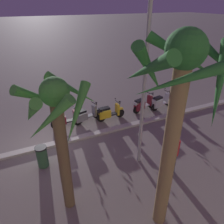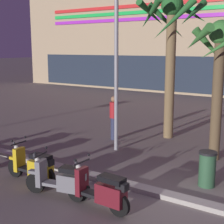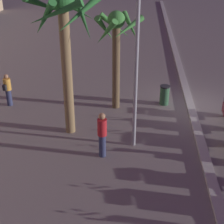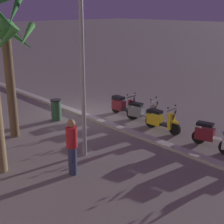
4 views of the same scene
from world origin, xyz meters
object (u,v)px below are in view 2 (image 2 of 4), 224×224
(palm_tree_by_mall_entrance, at_px, (220,58))
(litter_bin, at_px, (207,169))
(scooter_grey_tail_end, at_px, (62,180))
(pedestrian_by_palm_tree, at_px, (114,117))
(scooter_yellow_mid_front, at_px, (34,166))
(palm_tree_near_sign, at_px, (171,33))
(scooter_maroon_lead_nearest, at_px, (102,191))
(street_lamp, at_px, (116,20))

(palm_tree_by_mall_entrance, distance_m, litter_bin, 3.66)
(scooter_grey_tail_end, height_order, pedestrian_by_palm_tree, pedestrian_by_palm_tree)
(scooter_yellow_mid_front, height_order, palm_tree_by_mall_entrance, palm_tree_by_mall_entrance)
(litter_bin, bearing_deg, palm_tree_near_sign, 126.33)
(palm_tree_near_sign, bearing_deg, pedestrian_by_palm_tree, -137.83)
(palm_tree_near_sign, height_order, pedestrian_by_palm_tree, palm_tree_near_sign)
(palm_tree_by_mall_entrance, relative_size, litter_bin, 4.71)
(scooter_maroon_lead_nearest, bearing_deg, scooter_grey_tail_end, -179.92)
(scooter_maroon_lead_nearest, bearing_deg, scooter_yellow_mid_front, 173.30)
(scooter_yellow_mid_front, distance_m, scooter_maroon_lead_nearest, 2.50)
(palm_tree_near_sign, bearing_deg, litter_bin, -53.67)
(scooter_grey_tail_end, bearing_deg, litter_bin, 44.32)
(scooter_yellow_mid_front, xyz_separation_m, scooter_maroon_lead_nearest, (2.48, -0.29, 0.01))
(scooter_grey_tail_end, relative_size, palm_tree_by_mall_entrance, 0.39)
(litter_bin, xyz_separation_m, street_lamp, (-3.77, 1.37, 4.06))
(scooter_grey_tail_end, distance_m, palm_tree_by_mall_entrance, 6.14)
(pedestrian_by_palm_tree, bearing_deg, street_lamp, -53.17)
(scooter_grey_tail_end, xyz_separation_m, street_lamp, (-1.05, 4.03, 4.10))
(scooter_grey_tail_end, relative_size, street_lamp, 0.23)
(litter_bin, bearing_deg, scooter_grey_tail_end, -135.68)
(scooter_maroon_lead_nearest, distance_m, street_lamp, 6.16)
(palm_tree_near_sign, height_order, litter_bin, palm_tree_near_sign)
(scooter_maroon_lead_nearest, height_order, street_lamp, street_lamp)
(scooter_yellow_mid_front, bearing_deg, litter_bin, 30.53)
(scooter_grey_tail_end, bearing_deg, palm_tree_by_mall_entrance, 65.68)
(pedestrian_by_palm_tree, xyz_separation_m, litter_bin, (4.61, -2.49, -0.45))
(palm_tree_by_mall_entrance, distance_m, palm_tree_near_sign, 3.13)
(scooter_yellow_mid_front, bearing_deg, scooter_maroon_lead_nearest, -6.70)
(scooter_maroon_lead_nearest, xyz_separation_m, pedestrian_by_palm_tree, (-3.08, 5.15, 0.47))
(scooter_maroon_lead_nearest, relative_size, pedestrian_by_palm_tree, 1.00)
(palm_tree_by_mall_entrance, distance_m, pedestrian_by_palm_tree, 4.76)
(palm_tree_near_sign, distance_m, pedestrian_by_palm_tree, 3.96)
(scooter_grey_tail_end, bearing_deg, scooter_yellow_mid_front, 167.20)
(palm_tree_by_mall_entrance, xyz_separation_m, street_lamp, (-3.28, -0.91, 1.24))
(scooter_grey_tail_end, relative_size, palm_tree_near_sign, 0.31)
(palm_tree_by_mall_entrance, relative_size, palm_tree_near_sign, 0.79)
(pedestrian_by_palm_tree, xyz_separation_m, street_lamp, (0.84, -1.12, 3.61))
(scooter_maroon_lead_nearest, xyz_separation_m, street_lamp, (-2.24, 4.03, 4.08))
(scooter_maroon_lead_nearest, distance_m, litter_bin, 3.07)
(street_lamp, bearing_deg, palm_tree_by_mall_entrance, 15.57)
(scooter_grey_tail_end, distance_m, palm_tree_near_sign, 7.66)
(scooter_grey_tail_end, height_order, litter_bin, scooter_grey_tail_end)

